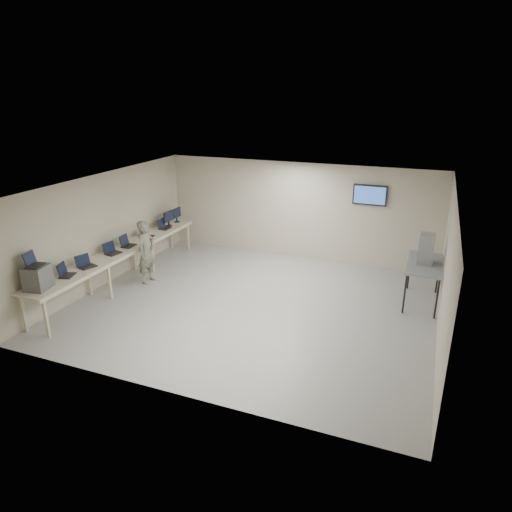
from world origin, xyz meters
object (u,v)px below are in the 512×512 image
at_px(workbench, 121,253).
at_px(side_table, 425,266).
at_px(equipment_box, 38,277).
at_px(soldier, 147,252).

relative_size(workbench, side_table, 3.65).
bearing_deg(workbench, equipment_box, -91.40).
distance_m(equipment_box, side_table, 8.36).
xyz_separation_m(equipment_box, side_table, (7.25, 4.16, -0.23)).
xyz_separation_m(soldier, side_table, (6.63, 1.30, 0.10)).
bearing_deg(equipment_box, side_table, 19.09).
height_order(workbench, equipment_box, equipment_box).
relative_size(soldier, side_table, 0.99).
relative_size(workbench, soldier, 3.67).
height_order(workbench, soldier, soldier).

